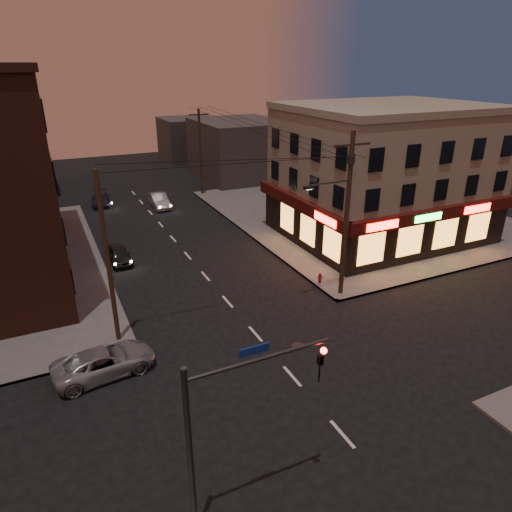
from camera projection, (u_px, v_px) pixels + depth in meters
ground at (292, 376)px, 21.36m from camera, size 120.00×120.00×0.00m
sidewalk_ne at (356, 213)px, 44.24m from camera, size 24.00×28.00×0.15m
pizza_building at (384, 173)px, 36.72m from camera, size 15.85×12.85×10.50m
bg_building_ne_a at (240, 149)px, 57.08m from camera, size 10.00×12.00×7.00m
bg_building_ne_b at (190, 139)px, 68.11m from camera, size 8.00×8.00×6.00m
utility_pole_main at (346, 207)px, 26.57m from camera, size 4.20×0.44×10.00m
utility_pole_far at (201, 152)px, 48.80m from camera, size 0.26×0.26×9.00m
utility_pole_west at (108, 260)px, 22.24m from camera, size 0.24×0.24×9.00m
traffic_signal at (224, 424)px, 12.88m from camera, size 4.49×0.32×6.47m
suv_cross at (104, 362)px, 21.32m from camera, size 4.92×2.72×1.30m
sedan_near at (119, 255)px, 33.30m from camera, size 1.52×3.63×1.23m
sedan_mid at (159, 201)px, 45.95m from camera, size 1.63×4.28×1.39m
sedan_far at (100, 199)px, 46.69m from camera, size 2.22×4.37×1.22m
fire_hydrant at (320, 277)px, 29.98m from camera, size 0.30×0.30×0.68m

